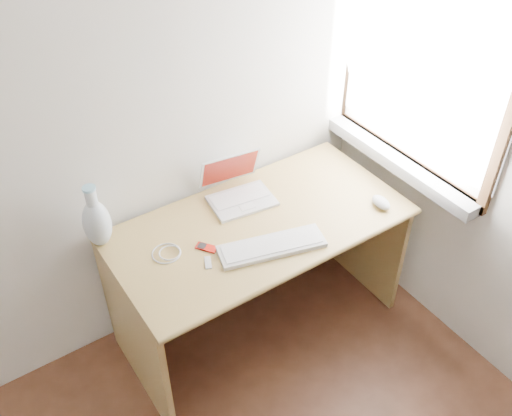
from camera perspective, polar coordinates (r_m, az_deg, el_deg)
window at (r=2.64m, az=15.87°, el=13.38°), size 0.11×0.99×1.10m
desk at (r=2.74m, az=-0.63°, el=-3.67°), size 1.34×0.67×0.71m
laptop at (r=2.66m, az=-1.89°, el=1.82°), size 0.32×0.28×0.20m
external_keyboard at (r=2.42m, az=1.59°, el=-3.82°), size 0.48×0.26×0.02m
mouse at (r=2.69m, az=12.41°, el=0.55°), size 0.08×0.12×0.04m
ipod at (r=2.43m, az=-4.98°, el=-3.95°), size 0.09×0.10×0.01m
cable_coil at (r=2.43m, az=-8.95°, el=-4.50°), size 0.14×0.14×0.01m
remote at (r=2.37m, az=-4.82°, el=-5.45°), size 0.05×0.08×0.01m
vase at (r=2.46m, az=-15.64°, el=-1.34°), size 0.12×0.12×0.30m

